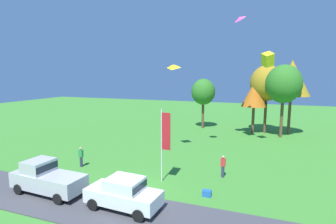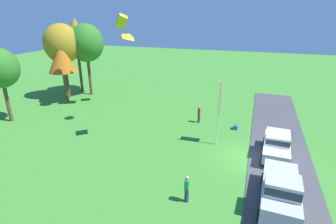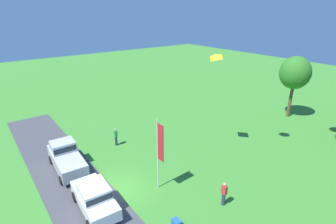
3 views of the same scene
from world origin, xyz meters
name	(u,v)px [view 1 (image 1 of 3)]	position (x,y,z in m)	size (l,w,h in m)	color
ground_plane	(125,193)	(0.00, 0.00, 0.00)	(120.00, 120.00, 0.00)	#3D842D
pavement_strip	(105,208)	(0.00, -2.29, 0.03)	(36.00, 4.40, 0.06)	#424247
car_pickup_by_flagpole	(46,177)	(-4.73, -1.88, 1.11)	(5.09, 2.24, 2.14)	#B7B7BC
car_sedan_near_entrance	(124,192)	(1.08, -1.94, 1.04)	(4.49, 2.15, 1.84)	white
person_on_lawn	(223,166)	(5.69, 4.95, 0.88)	(0.36, 0.24, 1.71)	#2D334C
person_beside_suv	(81,157)	(-5.94, 3.06, 0.88)	(0.36, 0.24, 1.71)	#2D334C
tree_lone_near	(203,92)	(0.01, 22.79, 5.28)	(3.41, 3.41, 7.20)	brown
tree_far_left	(254,94)	(7.06, 21.66, 5.20)	(3.26, 3.26, 6.87)	brown
tree_center_back	(267,83)	(8.55, 22.58, 6.65)	(4.28, 4.28, 9.04)	brown
tree_left_of_center	(284,84)	(10.46, 20.53, 6.63)	(4.27, 4.27, 9.00)	brown
tree_far_right	(292,78)	(11.49, 22.70, 7.32)	(4.56, 4.56, 9.63)	brown
flag_banner	(165,136)	(1.85, 2.59, 3.41)	(0.71, 0.08, 5.38)	silver
cooler_box	(207,193)	(5.24, 1.37, 0.20)	(0.56, 0.40, 0.40)	blue
kite_box_near_flag	(268,59)	(8.50, 14.36, 9.30)	(0.91, 0.91, 1.27)	yellow
kite_diamond_high_right	(173,66)	(0.16, 9.28, 8.56)	(1.08, 0.87, 0.32)	yellow
kite_delta_high_left	(240,18)	(5.50, 15.20, 13.68)	(1.33, 1.33, 0.28)	#EA4C9E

